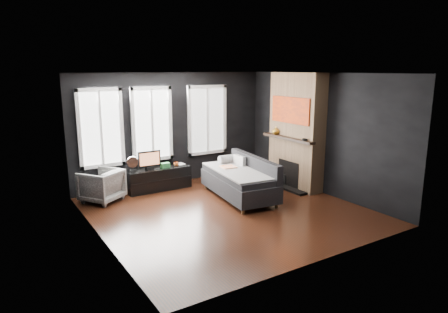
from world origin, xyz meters
TOP-DOWN VIEW (x-y plane):
  - floor at (0.00, 0.00)m, footprint 5.00×5.00m
  - ceiling at (0.00, 0.00)m, footprint 5.00×5.00m
  - wall_back at (0.00, 2.50)m, footprint 5.00×0.02m
  - wall_left at (-2.50, 0.00)m, footprint 0.02×5.00m
  - wall_right at (2.50, 0.00)m, footprint 0.02×5.00m
  - windows at (-0.45, 2.46)m, footprint 4.00×0.16m
  - fireplace at (2.30, 0.60)m, footprint 0.70×1.62m
  - sofa at (0.67, 0.60)m, footprint 1.30×2.21m
  - stripe_pillow at (0.95, 0.99)m, footprint 0.09×0.39m
  - armchair at (-1.95, 1.95)m, footprint 1.00×0.99m
  - media_console at (-0.59, 2.10)m, footprint 1.51×0.48m
  - monitor at (-0.79, 2.11)m, footprint 0.55×0.13m
  - desk_fan at (-1.19, 2.11)m, footprint 0.30×0.30m
  - mug at (-0.14, 2.06)m, footprint 0.13×0.11m
  - book at (-0.07, 2.16)m, footprint 0.17×0.02m
  - storage_box at (-0.42, 2.05)m, footprint 0.21×0.14m
  - mantel_vase at (2.05, 1.05)m, footprint 0.19×0.20m
  - mantel_clock at (2.05, 0.05)m, footprint 0.16×0.16m

SIDE VIEW (x-z plane):
  - floor at x=0.00m, z-range 0.00..0.00m
  - media_console at x=-0.59m, z-range 0.00..0.52m
  - armchair at x=-1.95m, z-range 0.00..0.76m
  - sofa at x=0.67m, z-range 0.00..0.90m
  - storage_box at x=-0.42m, z-range 0.52..0.63m
  - mug at x=-0.14m, z-range 0.52..0.63m
  - book at x=-0.07m, z-range 0.52..0.75m
  - stripe_pillow at x=0.95m, z-range 0.46..0.84m
  - desk_fan at x=-1.19m, z-range 0.52..0.88m
  - monitor at x=-0.79m, z-range 0.52..1.00m
  - mantel_clock at x=2.05m, z-range 1.23..1.27m
  - mantel_vase at x=2.05m, z-range 1.23..1.41m
  - wall_back at x=0.00m, z-range 0.00..2.70m
  - wall_left at x=-2.50m, z-range 0.00..2.70m
  - wall_right at x=2.50m, z-range 0.00..2.70m
  - fireplace at x=2.30m, z-range 0.00..2.70m
  - windows at x=-0.45m, z-range 1.50..3.26m
  - ceiling at x=0.00m, z-range 2.70..2.70m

